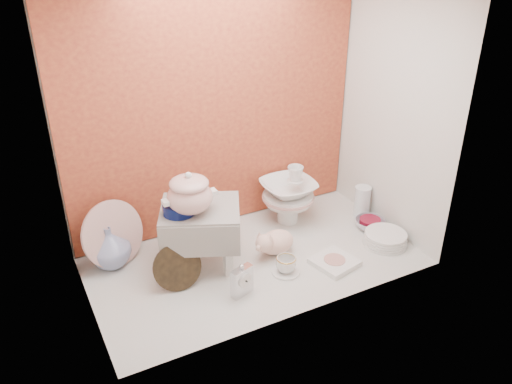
# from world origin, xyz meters

# --- Properties ---
(ground) EXTENTS (1.80, 1.80, 0.00)m
(ground) POSITION_xyz_m (0.00, 0.00, 0.00)
(ground) COLOR silver
(ground) RESTS_ON ground
(niche_shell) EXTENTS (1.86, 1.03, 1.53)m
(niche_shell) POSITION_xyz_m (0.00, 0.18, 0.93)
(niche_shell) COLOR #C75F31
(niche_shell) RESTS_ON ground
(step_stool) EXTENTS (0.52, 0.49, 0.36)m
(step_stool) POSITION_xyz_m (-0.27, 0.11, 0.18)
(step_stool) COLOR silver
(step_stool) RESTS_ON ground
(soup_tureen) EXTENTS (0.34, 0.34, 0.24)m
(soup_tureen) POSITION_xyz_m (-0.33, 0.08, 0.47)
(soup_tureen) COLOR white
(soup_tureen) RESTS_ON step_stool
(cobalt_bowl) EXTENTS (0.17, 0.17, 0.06)m
(cobalt_bowl) POSITION_xyz_m (-0.39, 0.11, 0.39)
(cobalt_bowl) COLOR #091143
(cobalt_bowl) RESTS_ON step_stool
(floral_platter) EXTENTS (0.40, 0.27, 0.36)m
(floral_platter) POSITION_xyz_m (-0.69, 0.34, 0.18)
(floral_platter) COLOR white
(floral_platter) RESTS_ON ground
(blue_white_vase) EXTENTS (0.28, 0.28, 0.24)m
(blue_white_vase) POSITION_xyz_m (-0.72, 0.33, 0.12)
(blue_white_vase) COLOR white
(blue_white_vase) RESTS_ON ground
(lacquer_tray) EXTENTS (0.26, 0.12, 0.24)m
(lacquer_tray) POSITION_xyz_m (-0.46, -0.03, 0.12)
(lacquer_tray) COLOR black
(lacquer_tray) RESTS_ON ground
(mantel_clock) EXTENTS (0.13, 0.08, 0.18)m
(mantel_clock) POSITION_xyz_m (-0.19, -0.24, 0.09)
(mantel_clock) COLOR silver
(mantel_clock) RESTS_ON ground
(plush_pig) EXTENTS (0.28, 0.21, 0.16)m
(plush_pig) POSITION_xyz_m (0.14, 0.00, 0.08)
(plush_pig) COLOR beige
(plush_pig) RESTS_ON ground
(teacup_saucer) EXTENTS (0.18, 0.18, 0.01)m
(teacup_saucer) POSITION_xyz_m (0.10, -0.18, 0.01)
(teacup_saucer) COLOR white
(teacup_saucer) RESTS_ON ground
(gold_rim_teacup) EXTENTS (0.15, 0.15, 0.09)m
(gold_rim_teacup) POSITION_xyz_m (0.10, -0.18, 0.05)
(gold_rim_teacup) COLOR white
(gold_rim_teacup) RESTS_ON teacup_saucer
(lattice_dish) EXTENTS (0.26, 0.26, 0.03)m
(lattice_dish) POSITION_xyz_m (0.38, -0.24, 0.02)
(lattice_dish) COLOR white
(lattice_dish) RESTS_ON ground
(dinner_plate_stack) EXTENTS (0.34, 0.34, 0.07)m
(dinner_plate_stack) POSITION_xyz_m (0.76, -0.21, 0.04)
(dinner_plate_stack) COLOR white
(dinner_plate_stack) RESTS_ON ground
(crystal_bowl) EXTENTS (0.19, 0.19, 0.06)m
(crystal_bowl) POSITION_xyz_m (0.79, -0.02, 0.03)
(crystal_bowl) COLOR silver
(crystal_bowl) RESTS_ON ground
(clear_glass_vase) EXTENTS (0.10, 0.10, 0.20)m
(clear_glass_vase) POSITION_xyz_m (0.84, 0.13, 0.10)
(clear_glass_vase) COLOR silver
(clear_glass_vase) RESTS_ON ground
(porcelain_tower) EXTENTS (0.37, 0.37, 0.38)m
(porcelain_tower) POSITION_xyz_m (0.38, 0.29, 0.19)
(porcelain_tower) COLOR white
(porcelain_tower) RESTS_ON ground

